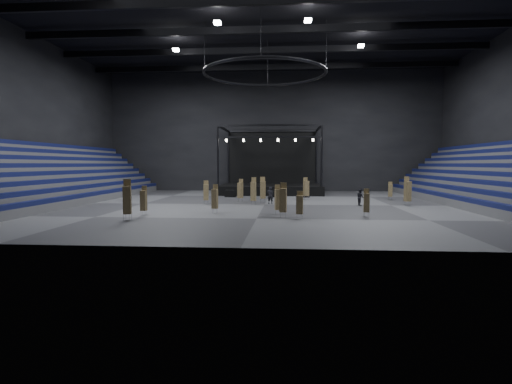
# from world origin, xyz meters

# --- Properties ---
(floor) EXTENTS (50.00, 50.00, 0.00)m
(floor) POSITION_xyz_m (0.00, 0.00, 0.00)
(floor) COLOR #4D4D4F
(floor) RESTS_ON ground
(ceiling) EXTENTS (50.00, 42.00, 0.20)m
(ceiling) POSITION_xyz_m (0.00, 0.00, 18.00)
(ceiling) COLOR black
(ceiling) RESTS_ON wall_back
(wall_back) EXTENTS (50.00, 0.20, 18.00)m
(wall_back) POSITION_xyz_m (0.00, 21.00, 9.00)
(wall_back) COLOR black
(wall_back) RESTS_ON ground
(wall_front) EXTENTS (50.00, 0.20, 18.00)m
(wall_front) POSITION_xyz_m (0.00, -21.00, 9.00)
(wall_front) COLOR black
(wall_front) RESTS_ON ground
(wall_left) EXTENTS (0.20, 42.00, 18.00)m
(wall_left) POSITION_xyz_m (-25.00, 0.00, 9.00)
(wall_left) COLOR black
(wall_left) RESTS_ON ground
(bleachers_left) EXTENTS (7.20, 40.00, 6.40)m
(bleachers_left) POSITION_xyz_m (-22.94, 0.00, 1.73)
(bleachers_left) COLOR #525255
(bleachers_left) RESTS_ON floor
(bleachers_right) EXTENTS (7.20, 40.00, 6.40)m
(bleachers_right) POSITION_xyz_m (22.94, 0.00, 1.73)
(bleachers_right) COLOR #525255
(bleachers_right) RESTS_ON floor
(stage) EXTENTS (14.00, 10.00, 9.20)m
(stage) POSITION_xyz_m (0.00, 16.24, 1.45)
(stage) COLOR black
(stage) RESTS_ON floor
(truss_ring) EXTENTS (12.30, 12.30, 5.15)m
(truss_ring) POSITION_xyz_m (-0.00, 0.00, 13.00)
(truss_ring) COLOR black
(truss_ring) RESTS_ON ceiling
(roof_girders) EXTENTS (49.00, 30.35, 0.70)m
(roof_girders) POSITION_xyz_m (0.00, -0.00, 17.20)
(roof_girders) COLOR black
(roof_girders) RESTS_ON ceiling
(floodlights) EXTENTS (28.60, 16.60, 0.25)m
(floodlights) POSITION_xyz_m (0.00, -4.00, 16.60)
(floodlights) COLOR white
(floodlights) RESTS_ON roof_girders
(flight_case_left) EXTENTS (1.43, 0.99, 0.87)m
(flight_case_left) POSITION_xyz_m (-4.72, 8.80, 0.43)
(flight_case_left) COLOR black
(flight_case_left) RESTS_ON floor
(flight_case_mid) EXTENTS (1.20, 0.93, 0.72)m
(flight_case_mid) POSITION_xyz_m (1.10, 8.77, 0.36)
(flight_case_mid) COLOR black
(flight_case_mid) RESTS_ON floor
(flight_case_right) EXTENTS (1.06, 0.59, 0.69)m
(flight_case_right) POSITION_xyz_m (4.48, 8.98, 0.34)
(flight_case_right) COLOR black
(flight_case_right) RESTS_ON floor
(chair_stack_0) EXTENTS (0.56, 0.56, 2.42)m
(chair_stack_0) POSITION_xyz_m (1.51, -7.79, 1.24)
(chair_stack_0) COLOR silver
(chair_stack_0) RESTS_ON floor
(chair_stack_1) EXTENTS (0.66, 0.66, 2.87)m
(chair_stack_1) POSITION_xyz_m (14.00, -0.17, 1.47)
(chair_stack_1) COLOR silver
(chair_stack_1) RESTS_ON floor
(chair_stack_2) EXTENTS (0.63, 0.63, 2.47)m
(chair_stack_2) POSITION_xyz_m (-2.77, 2.73, 1.28)
(chair_stack_2) COLOR silver
(chair_stack_2) RESTS_ON floor
(chair_stack_3) EXTENTS (0.46, 0.46, 2.17)m
(chair_stack_3) POSITION_xyz_m (8.41, -8.64, 1.12)
(chair_stack_3) COLOR silver
(chair_stack_3) RESTS_ON floor
(chair_stack_4) EXTENTS (0.62, 0.62, 2.73)m
(chair_stack_4) POSITION_xyz_m (-0.29, 2.02, 1.41)
(chair_stack_4) COLOR silver
(chair_stack_4) RESTS_ON floor
(chair_stack_5) EXTENTS (0.50, 0.50, 2.07)m
(chair_stack_5) POSITION_xyz_m (14.00, 6.33, 1.09)
(chair_stack_5) COLOR silver
(chair_stack_5) RESTS_ON floor
(chair_stack_6) EXTENTS (0.57, 0.57, 2.41)m
(chair_stack_6) POSITION_xyz_m (-5.94, -0.14, 1.26)
(chair_stack_6) COLOR silver
(chair_stack_6) RESTS_ON floor
(chair_stack_7) EXTENTS (0.57, 0.57, 2.66)m
(chair_stack_7) POSITION_xyz_m (1.96, -9.68, 1.37)
(chair_stack_7) COLOR silver
(chair_stack_7) RESTS_ON floor
(chair_stack_8) EXTENTS (0.56, 0.56, 2.76)m
(chair_stack_8) POSITION_xyz_m (-1.09, -0.42, 1.40)
(chair_stack_8) COLOR silver
(chair_stack_8) RESTS_ON floor
(chair_stack_9) EXTENTS (0.47, 0.47, 2.34)m
(chair_stack_9) POSITION_xyz_m (-9.15, -9.11, 1.20)
(chair_stack_9) COLOR silver
(chair_stack_9) RESTS_ON floor
(chair_stack_10) EXTENTS (0.70, 0.70, 2.56)m
(chair_stack_10) POSITION_xyz_m (4.45, 5.91, 1.34)
(chair_stack_10) COLOR silver
(chair_stack_10) RESTS_ON floor
(chair_stack_11) EXTENTS (0.54, 0.54, 2.08)m
(chair_stack_11) POSITION_xyz_m (3.18, -10.60, 1.11)
(chair_stack_11) COLOR silver
(chair_stack_11) RESTS_ON floor
(chair_stack_12) EXTENTS (0.51, 0.51, 2.39)m
(chair_stack_12) POSITION_xyz_m (-3.75, -7.25, 1.23)
(chair_stack_12) COLOR silver
(chair_stack_12) RESTS_ON floor
(chair_stack_13) EXTENTS (0.66, 0.66, 2.99)m
(chair_stack_13) POSITION_xyz_m (-9.32, -11.99, 1.52)
(chair_stack_13) COLOR silver
(chair_stack_13) RESTS_ON floor
(man_center) EXTENTS (0.72, 0.54, 1.79)m
(man_center) POSITION_xyz_m (0.57, 0.57, 0.89)
(man_center) COLOR black
(man_center) RESTS_ON floor
(crew_member) EXTENTS (0.79, 0.92, 1.62)m
(crew_member) POSITION_xyz_m (9.49, -0.09, 0.81)
(crew_member) COLOR black
(crew_member) RESTS_ON floor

